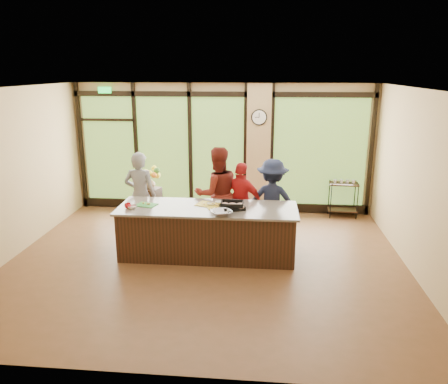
% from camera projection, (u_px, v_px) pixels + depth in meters
% --- Properties ---
extents(floor, '(7.00, 7.00, 0.00)m').
position_uv_depth(floor, '(206.00, 262.00, 7.75)').
color(floor, brown).
rests_on(floor, ground).
extents(ceiling, '(7.00, 7.00, 0.00)m').
position_uv_depth(ceiling, '(204.00, 89.00, 6.93)').
color(ceiling, silver).
rests_on(ceiling, back_wall).
extents(back_wall, '(7.00, 0.00, 7.00)m').
position_uv_depth(back_wall, '(222.00, 149.00, 10.21)').
color(back_wall, tan).
rests_on(back_wall, floor).
extents(left_wall, '(0.00, 6.00, 6.00)m').
position_uv_depth(left_wall, '(7.00, 175.00, 7.66)').
color(left_wall, tan).
rests_on(left_wall, floor).
extents(right_wall, '(0.00, 6.00, 6.00)m').
position_uv_depth(right_wall, '(420.00, 185.00, 7.02)').
color(right_wall, tan).
rests_on(right_wall, floor).
extents(window_wall, '(6.90, 0.12, 3.00)m').
position_uv_depth(window_wall, '(229.00, 153.00, 10.18)').
color(window_wall, tan).
rests_on(window_wall, floor).
extents(island_base, '(3.10, 1.00, 0.88)m').
position_uv_depth(island_base, '(208.00, 232.00, 7.92)').
color(island_base, black).
rests_on(island_base, floor).
extents(countertop, '(3.20, 1.10, 0.04)m').
position_uv_depth(countertop, '(207.00, 208.00, 7.79)').
color(countertop, gray).
rests_on(countertop, island_base).
extents(wall_clock, '(0.36, 0.04, 0.36)m').
position_uv_depth(wall_clock, '(259.00, 117.00, 9.81)').
color(wall_clock, black).
rests_on(wall_clock, window_wall).
extents(cook_left, '(0.66, 0.46, 1.75)m').
position_uv_depth(cook_left, '(140.00, 195.00, 8.68)').
color(cook_left, slate).
rests_on(cook_left, floor).
extents(cook_midleft, '(1.10, 0.98, 1.86)m').
position_uv_depth(cook_midleft, '(217.00, 194.00, 8.58)').
color(cook_midleft, maroon).
rests_on(cook_midleft, floor).
extents(cook_midright, '(1.00, 0.71, 1.57)m').
position_uv_depth(cook_midright, '(241.00, 202.00, 8.55)').
color(cook_midright, red).
rests_on(cook_midright, floor).
extents(cook_right, '(1.12, 0.72, 1.65)m').
position_uv_depth(cook_right, '(272.00, 201.00, 8.50)').
color(cook_right, '#181E36').
rests_on(cook_right, floor).
extents(roasting_pan, '(0.49, 0.45, 0.07)m').
position_uv_depth(roasting_pan, '(232.00, 207.00, 7.67)').
color(roasting_pan, black).
rests_on(roasting_pan, countertop).
extents(mixing_bowl, '(0.46, 0.46, 0.09)m').
position_uv_depth(mixing_bowl, '(221.00, 213.00, 7.35)').
color(mixing_bowl, silver).
rests_on(mixing_bowl, countertop).
extents(cutting_board_left, '(0.42, 0.36, 0.01)m').
position_uv_depth(cutting_board_left, '(146.00, 205.00, 7.91)').
color(cutting_board_left, '#328B34').
rests_on(cutting_board_left, countertop).
extents(cutting_board_center, '(0.47, 0.42, 0.01)m').
position_uv_depth(cutting_board_center, '(217.00, 206.00, 7.82)').
color(cutting_board_center, gold).
rests_on(cutting_board_center, countertop).
extents(cutting_board_right, '(0.49, 0.43, 0.01)m').
position_uv_depth(cutting_board_right, '(208.00, 204.00, 7.93)').
color(cutting_board_right, gold).
rests_on(cutting_board_right, countertop).
extents(prep_bowl_near, '(0.18, 0.18, 0.05)m').
position_uv_depth(prep_bowl_near, '(132.00, 207.00, 7.71)').
color(prep_bowl_near, white).
rests_on(prep_bowl_near, countertop).
extents(prep_bowl_mid, '(0.16, 0.16, 0.05)m').
position_uv_depth(prep_bowl_mid, '(211.00, 204.00, 7.88)').
color(prep_bowl_mid, white).
rests_on(prep_bowl_mid, countertop).
extents(prep_bowl_far, '(0.17, 0.17, 0.03)m').
position_uv_depth(prep_bowl_far, '(219.00, 202.00, 8.02)').
color(prep_bowl_far, white).
rests_on(prep_bowl_far, countertop).
extents(red_ramekin, '(0.15, 0.15, 0.09)m').
position_uv_depth(red_ramekin, '(128.00, 206.00, 7.72)').
color(red_ramekin, '#B6121C').
rests_on(red_ramekin, countertop).
extents(flower_stand, '(0.49, 0.49, 0.79)m').
position_uv_depth(flower_stand, '(151.00, 206.00, 9.61)').
color(flower_stand, black).
rests_on(flower_stand, floor).
extents(flower_vase, '(0.29, 0.29, 0.25)m').
position_uv_depth(flower_vase, '(150.00, 183.00, 9.47)').
color(flower_vase, olive).
rests_on(flower_vase, flower_stand).
extents(bar_cart, '(0.66, 0.41, 0.88)m').
position_uv_depth(bar_cart, '(343.00, 195.00, 9.99)').
color(bar_cart, black).
rests_on(bar_cart, floor).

